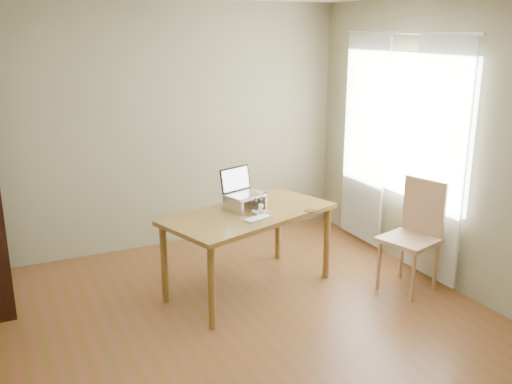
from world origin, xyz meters
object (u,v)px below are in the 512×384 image
desk (249,221)px  keyboard (258,218)px  cat (247,201)px  chair (417,231)px  laptop (243,187)px

desk → keyboard: size_ratio=6.16×
desk → keyboard: (-0.02, -0.22, 0.10)m
cat → chair: chair is taller
desk → cat: size_ratio=3.44×
laptop → keyboard: laptop is taller
keyboard → laptop: bearing=69.8°
chair → laptop: bearing=135.2°
keyboard → chair: chair is taller
desk → laptop: bearing=72.1°
desk → laptop: laptop is taller
desk → chair: size_ratio=1.67×
laptop → chair: laptop is taller
desk → cat: 0.20m
desk → chair: chair is taller
chair → cat: bearing=135.5°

